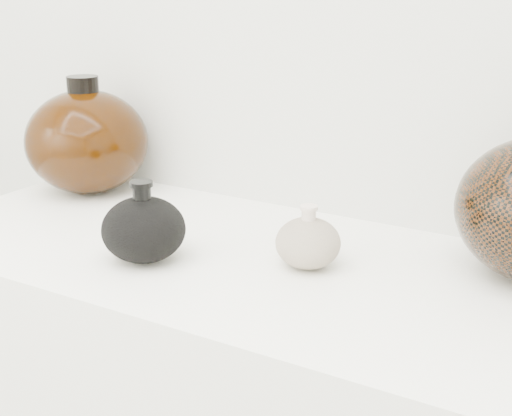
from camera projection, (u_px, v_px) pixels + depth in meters
The scene contains 3 objects.
black_gourd_vase at pixel (144, 229), 1.08m from camera, with size 0.15×0.15×0.13m.
cream_gourd_vase at pixel (308, 242), 1.06m from camera, with size 0.10×0.10×0.10m.
left_round_pot at pixel (87, 141), 1.41m from camera, with size 0.30×0.30×0.23m.
Camera 1 is at (0.52, 0.07, 1.32)m, focal length 50.00 mm.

